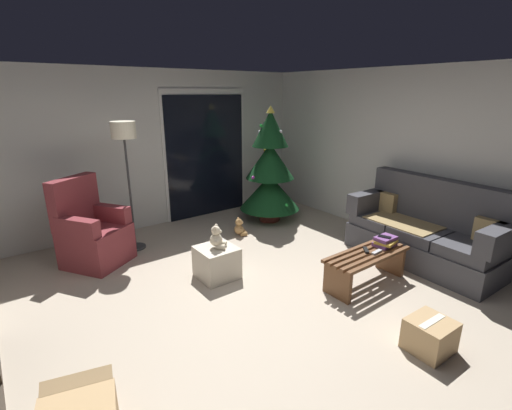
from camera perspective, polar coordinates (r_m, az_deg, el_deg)
name	(u,v)px	position (r m, az deg, el deg)	size (l,w,h in m)	color
ground_plane	(266,304)	(3.98, 1.53, -15.31)	(7.00, 7.00, 0.00)	#B2A38E
wall_back	(147,150)	(6.11, -16.74, 8.22)	(5.72, 0.12, 2.50)	beige
wall_right	(425,158)	(5.67, 25.04, 6.67)	(0.12, 6.00, 2.50)	beige
patio_door_frame	(206,154)	(6.49, -7.86, 7.96)	(1.60, 0.02, 2.20)	silver
patio_door_glass	(207,157)	(6.49, -7.77, 7.50)	(1.50, 0.02, 2.10)	black
couch	(425,232)	(5.23, 25.08, -3.87)	(0.86, 1.97, 1.08)	#3D3D42
coffee_table	(366,263)	(4.41, 16.95, -8.76)	(1.10, 0.40, 0.39)	brown
remote_silver	(377,252)	(4.38, 18.48, -7.03)	(0.04, 0.16, 0.02)	#ADADB2
remote_black	(366,250)	(4.39, 16.93, -6.80)	(0.04, 0.16, 0.02)	black
book_stack	(385,241)	(4.59, 19.69, -5.42)	(0.28, 0.24, 0.11)	#6B3D7A
cell_phone	(385,237)	(4.55, 19.58, -4.72)	(0.07, 0.14, 0.01)	black
christmas_tree	(270,172)	(6.12, 2.20, 5.27)	(1.02, 1.02, 1.94)	#4C1E19
armchair	(92,234)	(5.13, -24.39, -4.16)	(0.95, 0.95, 1.13)	maroon
floor_lamp	(125,143)	(5.13, -19.98, 9.18)	(0.32, 0.32, 1.78)	#2D2D30
ottoman	(217,262)	(4.43, -6.18, -8.95)	(0.44, 0.44, 0.38)	beige
teddy_bear_cream	(217,238)	(4.29, -6.17, -5.22)	(0.22, 0.21, 0.29)	beige
teddy_bear_honey_by_tree	(240,228)	(5.65, -2.59, -3.64)	(0.21, 0.21, 0.29)	tan
cardboard_box_taped_mid_floor	(430,335)	(3.64, 25.68, -18.01)	(0.37, 0.35, 0.29)	tan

